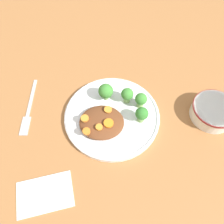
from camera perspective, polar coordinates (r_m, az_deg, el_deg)
ground_plane at (r=0.65m, az=-0.00°, el=-1.39°), size 4.00×4.00×0.00m
plate at (r=0.64m, az=-0.00°, el=-0.94°), size 0.28×0.28×0.02m
dip_bowl at (r=0.69m, az=25.01°, el=0.23°), size 0.13×0.13×0.04m
stew_mound at (r=0.61m, az=-2.71°, el=-2.68°), size 0.13×0.11×0.03m
broccoli_floret_0 at (r=0.64m, az=-1.64°, el=5.42°), size 0.04×0.04×0.06m
broccoli_floret_1 at (r=0.64m, az=3.99°, el=4.51°), size 0.04×0.04×0.05m
broccoli_floret_2 at (r=0.60m, az=7.76°, el=-0.60°), size 0.04×0.04×0.05m
broccoli_floret_3 at (r=0.63m, az=7.54°, el=3.18°), size 0.03×0.03×0.05m
carrot_slice_0 at (r=0.59m, az=-0.90°, el=-2.93°), size 0.03×0.03×0.01m
carrot_slice_1 at (r=0.58m, az=-3.40°, el=-3.96°), size 0.02×0.02×0.01m
carrot_slice_2 at (r=0.58m, az=-6.69°, el=-5.04°), size 0.02×0.02×0.01m
carrot_slice_3 at (r=0.61m, az=-1.06°, el=0.39°), size 0.02×0.02×0.00m
carrot_slice_4 at (r=0.60m, az=-7.13°, el=-1.66°), size 0.02×0.02×0.01m
fork at (r=0.70m, az=-21.01°, el=0.22°), size 0.03×0.20×0.01m
napkin at (r=0.59m, az=-17.15°, el=-19.79°), size 0.15×0.12×0.01m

